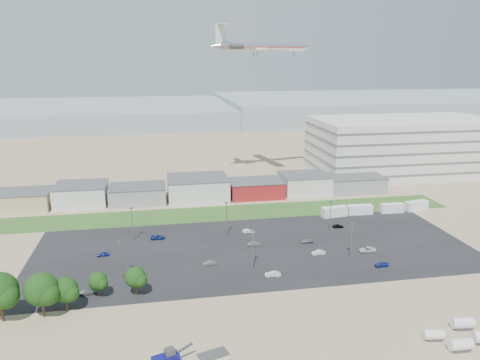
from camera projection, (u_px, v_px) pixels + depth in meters
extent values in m
plane|color=#947E5E|center=(252.00, 283.00, 109.64)|extent=(700.00, 700.00, 0.00)
cube|color=black|center=(255.00, 249.00, 129.55)|extent=(120.00, 50.00, 0.01)
cube|color=#285520|center=(221.00, 213.00, 159.14)|extent=(160.00, 16.00, 0.02)
cube|color=silver|center=(403.00, 146.00, 212.58)|extent=(80.00, 40.00, 25.00)
imported|color=silver|center=(367.00, 250.00, 127.22)|extent=(4.72, 2.27, 1.30)
imported|color=silver|center=(318.00, 253.00, 125.38)|extent=(3.78, 1.42, 1.23)
imported|color=navy|center=(382.00, 264.00, 118.17)|extent=(3.68, 1.67, 1.22)
imported|color=#595B5E|center=(210.00, 263.00, 119.07)|extent=(3.47, 1.36, 1.13)
imported|color=navy|center=(103.00, 254.00, 124.56)|extent=(3.29, 1.54, 1.09)
imported|color=#595B5E|center=(254.00, 244.00, 131.46)|extent=(3.61, 1.37, 1.17)
imported|color=black|center=(338.00, 226.00, 145.42)|extent=(3.48, 1.70, 1.14)
imported|color=navy|center=(158.00, 237.00, 136.30)|extent=(4.26, 2.09, 1.17)
imported|color=#595B5E|center=(88.00, 292.00, 104.31)|extent=(4.30, 1.96, 1.22)
imported|color=silver|center=(248.00, 231.00, 141.17)|extent=(3.61, 1.39, 1.17)
imported|color=#A5A5AA|center=(306.00, 241.00, 133.52)|extent=(3.83, 1.70, 1.09)
imported|color=silver|center=(273.00, 274.00, 112.85)|extent=(3.91, 1.72, 1.25)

